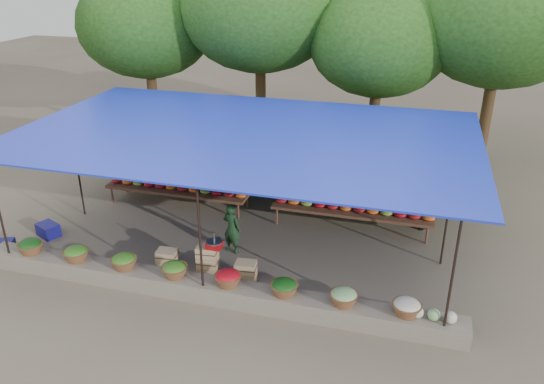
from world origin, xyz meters
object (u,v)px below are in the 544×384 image
(crate_counter, at_px, (207,264))
(blue_crate_front, at_px, (3,247))
(blue_crate_back, at_px, (48,230))
(weighing_scale, at_px, (214,244))
(vendor_seated, at_px, (232,228))

(crate_counter, distance_m, blue_crate_front, 5.21)
(blue_crate_front, height_order, blue_crate_back, blue_crate_back)
(blue_crate_back, bearing_deg, crate_counter, 16.19)
(crate_counter, xyz_separation_m, weighing_scale, (0.22, 0.00, 0.55))
(blue_crate_front, bearing_deg, weighing_scale, -19.75)
(weighing_scale, bearing_deg, crate_counter, 180.00)
(vendor_seated, relative_size, blue_crate_front, 2.50)
(blue_crate_back, bearing_deg, blue_crate_front, -94.23)
(blue_crate_front, bearing_deg, crate_counter, -19.59)
(blue_crate_front, bearing_deg, blue_crate_back, 38.15)
(crate_counter, relative_size, blue_crate_front, 4.66)
(crate_counter, bearing_deg, blue_crate_front, -175.85)
(weighing_scale, distance_m, blue_crate_front, 5.47)
(vendor_seated, xyz_separation_m, blue_crate_front, (-5.38, -1.56, -0.49))
(weighing_scale, height_order, blue_crate_front, weighing_scale)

